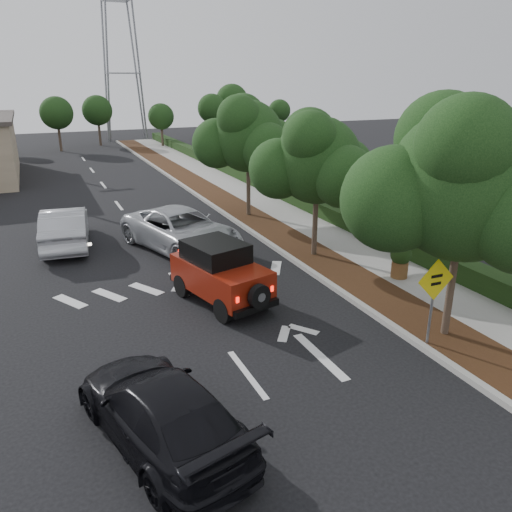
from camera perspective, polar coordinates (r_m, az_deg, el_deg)
ground at (r=12.17m, az=-1.02°, el=-13.35°), size 120.00×120.00×0.00m
curb at (r=23.96m, az=-2.12°, el=3.86°), size 0.20×70.00×0.15m
planting_strip at (r=24.34m, az=0.07°, el=4.09°), size 1.80×70.00×0.12m
sidewalk at (r=25.14m, az=4.04°, el=4.56°), size 2.00×70.00×0.12m
hedge at (r=25.73m, az=6.83°, el=5.60°), size 0.80×70.00×0.80m
transmission_tower at (r=58.63m, az=-14.41°, el=12.70°), size 7.00×4.00×28.00m
street_tree_near at (r=14.65m, az=20.66°, el=-8.61°), size 3.80×3.80×5.92m
street_tree_mid at (r=19.70m, az=6.60°, el=-0.07°), size 3.20×3.20×5.32m
street_tree_far at (r=25.24m, az=-0.86°, el=4.52°), size 3.40×3.40×5.62m
red_jeep at (r=15.49m, az=-4.40°, el=-1.80°), size 2.43×3.89×1.90m
silver_suv_ahead at (r=20.40m, az=-8.51°, el=2.96°), size 4.42×6.44×1.63m
black_suv_oncoming at (r=10.08m, az=-10.83°, el=-16.89°), size 3.02×5.09×1.38m
silver_sedan_oncoming at (r=22.02m, az=-20.97°, el=3.10°), size 2.25×5.10×1.63m
speed_hump_sign at (r=13.30m, az=19.70°, el=-3.70°), size 1.09×0.10×2.33m
terracotta_planter at (r=17.72m, az=16.21°, el=-0.18°), size 0.71×0.71×1.24m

